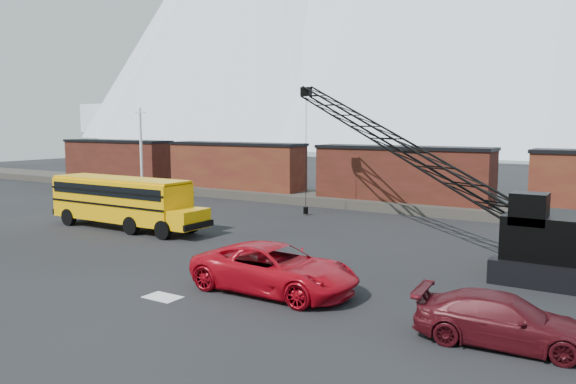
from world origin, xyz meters
name	(u,v)px	position (x,y,z in m)	size (l,w,h in m)	color
ground	(220,272)	(0.00, 0.00, 0.00)	(160.00, 160.00, 0.00)	black
gravel_berm	(401,205)	(0.00, 22.00, 0.35)	(120.00, 5.00, 0.70)	#47413A
boxcar_west_far	(117,160)	(-32.00, 22.00, 2.76)	(13.70, 3.10, 4.17)	#521C17
boxcar_west_near	(236,165)	(-16.00, 22.00, 2.76)	(13.70, 3.10, 4.17)	#4C1615
boxcar_mid	(402,174)	(0.00, 22.00, 2.76)	(13.70, 3.10, 4.17)	#521C17
utility_pole	(141,150)	(-24.00, 18.00, 4.15)	(1.40, 0.24, 8.00)	silver
snow_patch	(163,297)	(0.50, -4.00, 0.01)	(1.40, 0.90, 0.02)	silver
school_bus	(124,200)	(-11.69, 4.97, 1.79)	(11.65, 2.65, 3.19)	#F1A705
red_pickup	(275,269)	(3.69, -1.13, 0.93)	(3.08, 6.69, 1.86)	#B30816
maroon_suv	(504,320)	(12.34, -1.93, 0.75)	(2.11, 5.19, 1.51)	#490D13
crawler_crane	(392,142)	(3.51, 11.04, 5.54)	(21.17, 11.59, 9.30)	black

